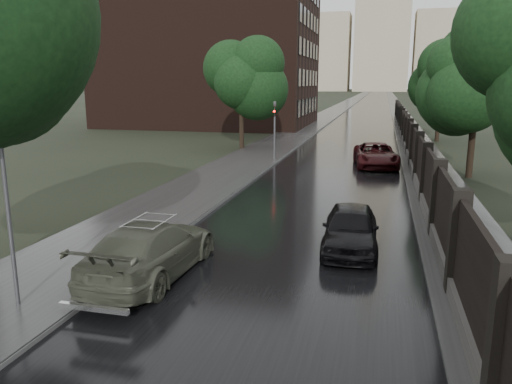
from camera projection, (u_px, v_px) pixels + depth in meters
name	position (u px, v px, depth m)	size (l,w,h in m)	color
ground	(218.00, 379.00, 8.97)	(800.00, 800.00, 0.00)	black
road	(376.00, 96.00, 188.90)	(8.00, 420.00, 0.02)	black
sidewalk_left	(360.00, 96.00, 190.31)	(4.00, 420.00, 0.16)	#2D2D2D
verge_right	(391.00, 96.00, 187.58)	(3.00, 420.00, 0.08)	#2D2D2D
fence_right	(408.00, 139.00, 37.97)	(0.45, 75.72, 2.70)	#383533
tree_left_far	(241.00, 82.00, 38.16)	(4.25, 4.25, 7.39)	black
tree_right_b	(477.00, 87.00, 26.95)	(4.08, 4.08, 7.01)	black
tree_right_c	(441.00, 85.00, 44.00)	(4.08, 4.08, 7.01)	black
lamp_post	(7.00, 200.00, 11.10)	(0.25, 0.12, 5.11)	#59595E
traffic_light	(275.00, 126.00, 33.15)	(0.16, 0.32, 4.00)	#59595E
brick_building	(211.00, 42.00, 60.35)	(24.00, 18.00, 20.00)	black
stalinist_tower	(383.00, 23.00, 284.80)	(92.00, 30.00, 159.00)	tan
volga_sedan	(151.00, 249.00, 13.62)	(2.14, 5.27, 1.53)	#484C3D
car_right_near	(350.00, 228.00, 15.74)	(1.70, 4.21, 1.44)	black
car_right_far	(376.00, 155.00, 31.31)	(2.49, 5.40, 1.50)	black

